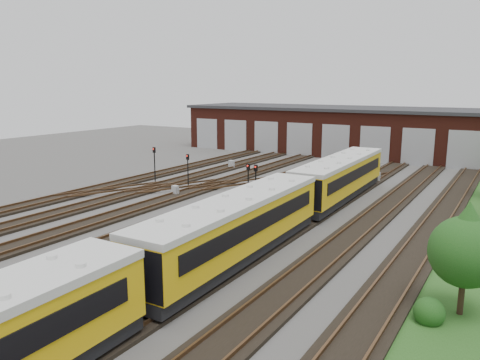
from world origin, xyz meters
The scene contains 14 objects.
ground centered at (0.00, 0.00, 0.00)m, with size 120.00×120.00×0.00m, color #474542.
track_network centered at (-0.17, 0.59, 0.11)m, with size 30.40×70.00×0.33m.
maintenance_shed centered at (-0.01, 39.97, 3.20)m, with size 51.00×12.50×6.35m.
metro_train centered at (6.00, -2.70, 1.95)m, with size 3.05×47.35×3.16m.
signal_mast_0 centered at (-12.03, 11.13, 2.17)m, with size 0.28×0.26×3.40m.
signal_mast_1 centered at (-7.59, 10.66, 2.00)m, with size 0.25×0.24×3.11m.
signal_mast_2 centered at (0.63, 7.62, 2.16)m, with size 0.26×0.24×3.39m.
signal_mast_3 centered at (0.94, 8.25, 2.07)m, with size 0.27×0.25×3.24m.
relay_cabinet_1 centered at (-9.53, 21.15, 0.48)m, with size 0.57×0.48×0.95m, color #B0B3B6.
relay_cabinet_2 centered at (-6.58, 7.56, 0.43)m, with size 0.52×0.43×0.86m, color #B0B3B6.
relay_cabinet_3 centered at (6.63, 22.24, 0.48)m, with size 0.57×0.48×0.96m, color #B0B3B6.
relay_cabinet_4 centered at (6.02, 12.98, 0.51)m, with size 0.61×0.51×1.02m, color #B0B3B6.
tree_3 centered at (16.98, -2.97, 3.09)m, with size 2.91×2.91×4.82m.
bush_0 centered at (16.00, -4.30, 0.62)m, with size 1.23×1.23×1.23m, color #184C15.
Camera 1 is at (18.53, -22.86, 9.30)m, focal length 35.00 mm.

